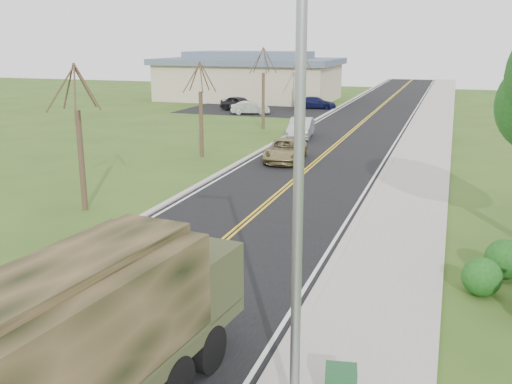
% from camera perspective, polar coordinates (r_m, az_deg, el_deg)
% --- Properties ---
extents(ground, '(160.00, 160.00, 0.00)m').
position_cam_1_polar(ground, '(13.84, -16.83, -15.81)').
color(ground, '#2E4918').
rests_on(ground, ground).
extents(road, '(8.00, 120.00, 0.01)m').
position_cam_1_polar(road, '(50.49, 10.51, 6.81)').
color(road, black).
rests_on(road, ground).
extents(curb_right, '(0.30, 120.00, 0.12)m').
position_cam_1_polar(curb_right, '(50.05, 15.24, 6.53)').
color(curb_right, '#9E998E').
rests_on(curb_right, ground).
extents(sidewalk_right, '(3.20, 120.00, 0.10)m').
position_cam_1_polar(sidewalk_right, '(49.97, 17.25, 6.36)').
color(sidewalk_right, '#9E998E').
rests_on(sidewalk_right, ground).
extents(curb_left, '(0.30, 120.00, 0.10)m').
position_cam_1_polar(curb_left, '(51.25, 5.90, 7.14)').
color(curb_left, '#9E998E').
rests_on(curb_left, ground).
extents(street_light, '(1.65, 0.22, 8.00)m').
position_cam_1_polar(street_light, '(9.63, 3.67, -0.13)').
color(street_light, gray).
rests_on(street_light, ground).
extents(bare_tree_a, '(1.93, 2.26, 6.08)m').
position_cam_1_polar(bare_tree_a, '(24.56, -17.16, 4.18)').
color(bare_tree_a, '#38281C').
rests_on(bare_tree_a, ground).
extents(bare_tree_b, '(1.83, 2.14, 5.73)m').
position_cam_1_polar(bare_tree_b, '(34.87, -5.52, 7.53)').
color(bare_tree_b, '#38281C').
rests_on(bare_tree_b, ground).
extents(bare_tree_c, '(2.04, 2.39, 6.42)m').
position_cam_1_polar(bare_tree_c, '(45.97, 0.73, 9.75)').
color(bare_tree_c, '#38281C').
rests_on(bare_tree_c, ground).
extents(bare_tree_d, '(1.88, 2.20, 5.91)m').
position_cam_1_polar(bare_tree_d, '(57.46, 4.54, 10.52)').
color(bare_tree_d, '#38281C').
rests_on(bare_tree_d, ground).
extents(commercial_building, '(25.50, 21.50, 5.65)m').
position_cam_1_polar(commercial_building, '(69.60, -0.65, 11.44)').
color(commercial_building, tan).
rests_on(commercial_building, ground).
extents(military_truck, '(3.07, 7.00, 3.39)m').
position_cam_1_polar(military_truck, '(11.04, -15.29, -12.50)').
color(military_truck, black).
rests_on(military_truck, ground).
extents(suv_champagne, '(2.68, 4.85, 1.29)m').
position_cam_1_polar(suv_champagne, '(33.74, 2.98, 4.18)').
color(suv_champagne, olive).
rests_on(suv_champagne, ground).
extents(sedan_silver, '(2.06, 4.57, 1.46)m').
position_cam_1_polar(sedan_silver, '(41.89, 4.51, 6.38)').
color(sedan_silver, silver).
rests_on(sedan_silver, ground).
extents(lot_car_dark, '(4.68, 3.36, 1.48)m').
position_cam_1_polar(lot_car_dark, '(58.11, -1.67, 8.82)').
color(lot_car_dark, black).
rests_on(lot_car_dark, ground).
extents(lot_car_silver, '(3.95, 2.49, 1.23)m').
position_cam_1_polar(lot_car_silver, '(55.59, -0.59, 8.41)').
color(lot_car_silver, '#B7B8BD').
rests_on(lot_car_silver, ground).
extents(lot_car_navy, '(4.30, 1.98, 1.22)m').
position_cam_1_polar(lot_car_navy, '(60.55, 6.02, 8.87)').
color(lot_car_navy, '#10133A').
rests_on(lot_car_navy, ground).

